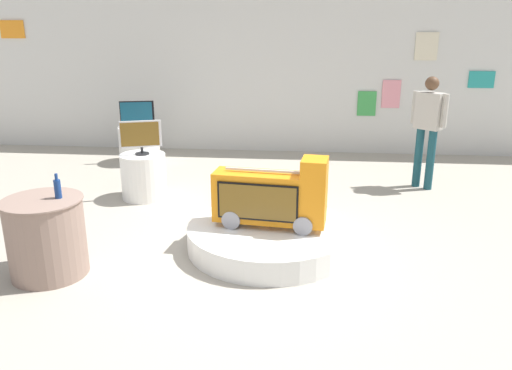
{
  "coord_description": "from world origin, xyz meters",
  "views": [
    {
      "loc": [
        0.66,
        -5.05,
        2.46
      ],
      "look_at": [
        0.14,
        0.43,
        0.67
      ],
      "focal_mm": 35.78,
      "sensor_mm": 36.0,
      "label": 1
    }
  ],
  "objects_px": {
    "tv_on_left_rear": "(141,136)",
    "shopper_browsing_near_truck": "(428,124)",
    "novelty_firetruck_tv": "(272,198)",
    "display_pedestal_left_rear": "(144,176)",
    "bottle_on_side_table": "(58,188)",
    "tv_on_center_rear": "(137,113)",
    "side_table_round": "(46,236)",
    "main_display_pedestal": "(269,237)",
    "display_pedestal_center_rear": "(139,144)"
  },
  "relations": [
    {
      "from": "novelty_firetruck_tv",
      "to": "bottle_on_side_table",
      "type": "xyz_separation_m",
      "value": [
        -2.04,
        -0.76,
        0.3
      ]
    },
    {
      "from": "tv_on_left_rear",
      "to": "tv_on_center_rear",
      "type": "distance_m",
      "value": 2.02
    },
    {
      "from": "tv_on_left_rear",
      "to": "tv_on_center_rear",
      "type": "height_order",
      "value": "tv_on_left_rear"
    },
    {
      "from": "main_display_pedestal",
      "to": "display_pedestal_left_rear",
      "type": "relative_size",
      "value": 2.85
    },
    {
      "from": "main_display_pedestal",
      "to": "tv_on_left_rear",
      "type": "relative_size",
      "value": 3.31
    },
    {
      "from": "side_table_round",
      "to": "shopper_browsing_near_truck",
      "type": "xyz_separation_m",
      "value": [
        4.36,
        3.22,
        0.58
      ]
    },
    {
      "from": "display_pedestal_center_rear",
      "to": "novelty_firetruck_tv",
      "type": "bearing_deg",
      "value": -52.93
    },
    {
      "from": "novelty_firetruck_tv",
      "to": "display_pedestal_left_rear",
      "type": "relative_size",
      "value": 1.96
    },
    {
      "from": "bottle_on_side_table",
      "to": "side_table_round",
      "type": "bearing_deg",
      "value": -159.9
    },
    {
      "from": "shopper_browsing_near_truck",
      "to": "display_pedestal_center_rear",
      "type": "bearing_deg",
      "value": 167.54
    },
    {
      "from": "display_pedestal_left_rear",
      "to": "side_table_round",
      "type": "height_order",
      "value": "side_table_round"
    },
    {
      "from": "display_pedestal_center_rear",
      "to": "shopper_browsing_near_truck",
      "type": "distance_m",
      "value": 4.94
    },
    {
      "from": "tv_on_center_rear",
      "to": "side_table_round",
      "type": "bearing_deg",
      "value": -84.37
    },
    {
      "from": "display_pedestal_left_rear",
      "to": "shopper_browsing_near_truck",
      "type": "height_order",
      "value": "shopper_browsing_near_truck"
    },
    {
      "from": "main_display_pedestal",
      "to": "tv_on_center_rear",
      "type": "distance_m",
      "value": 4.38
    },
    {
      "from": "tv_on_center_rear",
      "to": "bottle_on_side_table",
      "type": "distance_m",
      "value": 4.26
    },
    {
      "from": "novelty_firetruck_tv",
      "to": "side_table_round",
      "type": "distance_m",
      "value": 2.35
    },
    {
      "from": "side_table_round",
      "to": "bottle_on_side_table",
      "type": "distance_m",
      "value": 0.52
    },
    {
      "from": "tv_on_center_rear",
      "to": "tv_on_left_rear",
      "type": "bearing_deg",
      "value": -70.57
    },
    {
      "from": "display_pedestal_left_rear",
      "to": "tv_on_center_rear",
      "type": "height_order",
      "value": "tv_on_center_rear"
    },
    {
      "from": "tv_on_left_rear",
      "to": "bottle_on_side_table",
      "type": "distance_m",
      "value": 2.32
    },
    {
      "from": "main_display_pedestal",
      "to": "display_pedestal_left_rear",
      "type": "height_order",
      "value": "display_pedestal_left_rear"
    },
    {
      "from": "tv_on_center_rear",
      "to": "shopper_browsing_near_truck",
      "type": "distance_m",
      "value": 4.89
    },
    {
      "from": "tv_on_center_rear",
      "to": "shopper_browsing_near_truck",
      "type": "relative_size",
      "value": 0.35
    },
    {
      "from": "tv_on_center_rear",
      "to": "shopper_browsing_near_truck",
      "type": "height_order",
      "value": "shopper_browsing_near_truck"
    },
    {
      "from": "bottle_on_side_table",
      "to": "shopper_browsing_near_truck",
      "type": "xyz_separation_m",
      "value": [
        4.2,
        3.17,
        0.09
      ]
    },
    {
      "from": "side_table_round",
      "to": "bottle_on_side_table",
      "type": "bearing_deg",
      "value": 20.1
    },
    {
      "from": "display_pedestal_left_rear",
      "to": "main_display_pedestal",
      "type": "bearing_deg",
      "value": -38.86
    },
    {
      "from": "main_display_pedestal",
      "to": "novelty_firetruck_tv",
      "type": "bearing_deg",
      "value": -22.2
    },
    {
      "from": "display_pedestal_center_rear",
      "to": "bottle_on_side_table",
      "type": "xyz_separation_m",
      "value": [
        0.57,
        -4.22,
        0.58
      ]
    },
    {
      "from": "shopper_browsing_near_truck",
      "to": "tv_on_center_rear",
      "type": "bearing_deg",
      "value": 167.59
    },
    {
      "from": "tv_on_center_rear",
      "to": "side_table_round",
      "type": "distance_m",
      "value": 4.32
    },
    {
      "from": "bottle_on_side_table",
      "to": "display_pedestal_left_rear",
      "type": "bearing_deg",
      "value": 87.49
    },
    {
      "from": "novelty_firetruck_tv",
      "to": "tv_on_left_rear",
      "type": "height_order",
      "value": "tv_on_left_rear"
    },
    {
      "from": "novelty_firetruck_tv",
      "to": "tv_on_center_rear",
      "type": "height_order",
      "value": "tv_on_center_rear"
    },
    {
      "from": "main_display_pedestal",
      "to": "tv_on_left_rear",
      "type": "distance_m",
      "value": 2.58
    },
    {
      "from": "display_pedestal_center_rear",
      "to": "shopper_browsing_near_truck",
      "type": "xyz_separation_m",
      "value": [
        4.78,
        -1.05,
        0.67
      ]
    },
    {
      "from": "main_display_pedestal",
      "to": "bottle_on_side_table",
      "type": "bearing_deg",
      "value": -159.04
    },
    {
      "from": "main_display_pedestal",
      "to": "novelty_firetruck_tv",
      "type": "distance_m",
      "value": 0.47
    },
    {
      "from": "tv_on_center_rear",
      "to": "side_table_round",
      "type": "height_order",
      "value": "tv_on_center_rear"
    },
    {
      "from": "main_display_pedestal",
      "to": "tv_on_left_rear",
      "type": "bearing_deg",
      "value": 141.24
    },
    {
      "from": "novelty_firetruck_tv",
      "to": "display_pedestal_left_rear",
      "type": "distance_m",
      "value": 2.5
    },
    {
      "from": "display_pedestal_left_rear",
      "to": "display_pedestal_center_rear",
      "type": "height_order",
      "value": "same"
    },
    {
      "from": "display_pedestal_center_rear",
      "to": "bottle_on_side_table",
      "type": "bearing_deg",
      "value": -82.3
    },
    {
      "from": "novelty_firetruck_tv",
      "to": "side_table_round",
      "type": "xyz_separation_m",
      "value": [
        -2.19,
        -0.82,
        -0.19
      ]
    },
    {
      "from": "side_table_round",
      "to": "bottle_on_side_table",
      "type": "height_order",
      "value": "bottle_on_side_table"
    },
    {
      "from": "tv_on_center_rear",
      "to": "bottle_on_side_table",
      "type": "relative_size",
      "value": 2.36
    },
    {
      "from": "tv_on_left_rear",
      "to": "shopper_browsing_near_truck",
      "type": "height_order",
      "value": "shopper_browsing_near_truck"
    },
    {
      "from": "tv_on_center_rear",
      "to": "side_table_round",
      "type": "relative_size",
      "value": 0.73
    },
    {
      "from": "novelty_firetruck_tv",
      "to": "bottle_on_side_table",
      "type": "height_order",
      "value": "novelty_firetruck_tv"
    }
  ]
}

